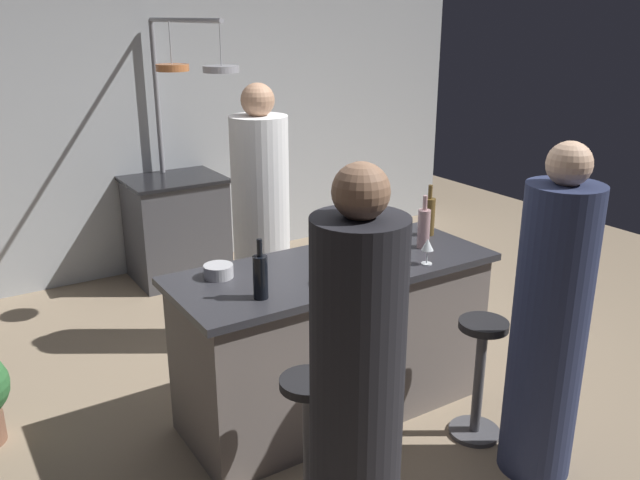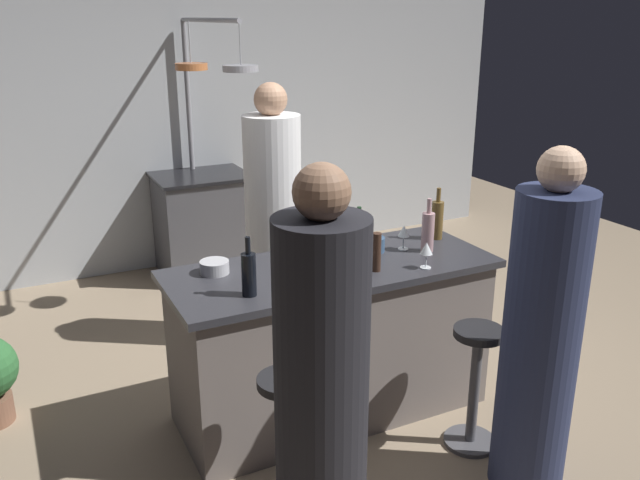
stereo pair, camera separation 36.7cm
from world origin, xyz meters
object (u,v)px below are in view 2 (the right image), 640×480
object	(u,v)px
wine_bottle_dark	(249,273)
guest_left	(321,399)
mixing_bowl_ceramic	(327,278)
wine_bottle_rose	(428,231)
wine_glass_near_left_guest	(404,232)
wine_bottle_amber	(437,219)
wine_glass_by_chef	(336,255)
wine_bottle_red	(359,239)
mixing_bowl_blue	(372,244)
wine_glass_near_right_guest	(426,250)
chef	(274,227)
guest_right	(541,340)
stove_range	(204,224)
bar_stool_right	(475,382)
bar_stool_left	(287,437)
pepper_mill	(376,252)
mixing_bowl_steel	(215,267)

from	to	relation	value
wine_bottle_dark	guest_left	bearing A→B (deg)	-91.55
mixing_bowl_ceramic	guest_left	bearing A→B (deg)	-118.22
wine_bottle_rose	wine_glass_near_left_guest	bearing A→B (deg)	141.97
wine_bottle_amber	wine_glass_by_chef	size ratio (longest dim) A/B	2.16
mixing_bowl_ceramic	wine_bottle_red	bearing A→B (deg)	38.48
wine_glass_by_chef	mixing_bowl_blue	world-z (taller)	wine_glass_by_chef
mixing_bowl_ceramic	wine_glass_near_right_guest	bearing A→B (deg)	-3.39
chef	guest_left	size ratio (longest dim) A/B	1.04
wine_bottle_amber	wine_glass_by_chef	distance (m)	0.85
guest_right	mixing_bowl_blue	xyz separation A→B (m)	(-0.26, 1.08, 0.17)
stove_range	guest_left	bearing A→B (deg)	-99.30
bar_stool_right	wine_bottle_dark	distance (m)	1.32
wine_bottle_amber	wine_glass_by_chef	xyz separation A→B (m)	(-0.81, -0.24, -0.02)
guest_right	wine_bottle_red	bearing A→B (deg)	110.71
bar_stool_left	guest_right	size ratio (longest dim) A/B	0.41
chef	wine_glass_near_right_guest	distance (m)	1.30
wine_bottle_dark	wine_glass_near_right_guest	world-z (taller)	wine_bottle_dark
stove_range	mixing_bowl_blue	distance (m)	2.42
guest_left	pepper_mill	bearing A→B (deg)	48.36
wine_bottle_dark	mixing_bowl_blue	bearing A→B (deg)	17.97
wine_glass_near_left_guest	mixing_bowl_ceramic	world-z (taller)	wine_glass_near_left_guest
guest_right	pepper_mill	size ratio (longest dim) A/B	7.96
guest_left	wine_bottle_amber	world-z (taller)	guest_left
wine_bottle_amber	wine_bottle_red	world-z (taller)	wine_bottle_amber
chef	mixing_bowl_steel	world-z (taller)	chef
guest_left	wine_glass_near_right_guest	bearing A→B (deg)	36.82
wine_bottle_rose	mixing_bowl_ceramic	xyz separation A→B (m)	(-0.74, -0.19, -0.08)
pepper_mill	wine_bottle_amber	distance (m)	0.67
chef	wine_bottle_dark	bearing A→B (deg)	-117.65
mixing_bowl_steel	guest_left	bearing A→B (deg)	-88.08
mixing_bowl_blue	mixing_bowl_ceramic	bearing A→B (deg)	-144.87
wine_bottle_red	wine_glass_near_left_guest	bearing A→B (deg)	1.32
pepper_mill	wine_bottle_rose	bearing A→B (deg)	17.99
bar_stool_left	bar_stool_right	size ratio (longest dim) A/B	1.00
chef	bar_stool_left	size ratio (longest dim) A/B	2.63
stove_range	wine_glass_by_chef	size ratio (longest dim) A/B	6.10
wine_bottle_red	wine_bottle_dark	size ratio (longest dim) A/B	0.99
wine_bottle_rose	mixing_bowl_steel	distance (m)	1.22
stove_range	wine_bottle_red	world-z (taller)	wine_bottle_red
wine_bottle_amber	mixing_bowl_steel	world-z (taller)	wine_bottle_amber
pepper_mill	guest_right	bearing A→B (deg)	-63.69
wine_bottle_amber	wine_glass_near_right_guest	size ratio (longest dim) A/B	2.16
guest_right	wine_bottle_rose	distance (m)	0.98
bar_stool_right	mixing_bowl_ceramic	world-z (taller)	mixing_bowl_ceramic
bar_stool_left	bar_stool_right	xyz separation A→B (m)	(1.07, 0.00, 0.00)
mixing_bowl_steel	mixing_bowl_ceramic	bearing A→B (deg)	-41.04
pepper_mill	mixing_bowl_steel	xyz separation A→B (m)	(-0.78, 0.35, -0.07)
wine_bottle_dark	wine_glass_by_chef	size ratio (longest dim) A/B	2.04
chef	wine_glass_near_left_guest	size ratio (longest dim) A/B	12.25
guest_left	wine_glass_near_left_guest	bearing A→B (deg)	44.95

